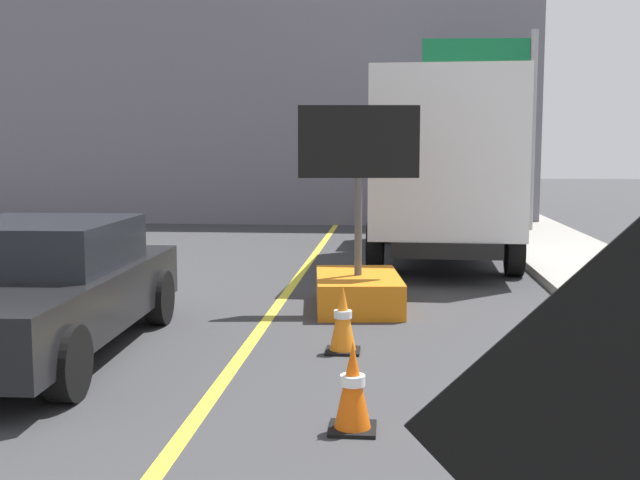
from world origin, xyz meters
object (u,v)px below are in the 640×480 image
(highway_guide_sign, at_px, (500,96))
(traffic_cone_mid_lane, at_px, (353,387))
(pickup_car, at_px, (35,288))
(traffic_cone_far_lane, at_px, (343,319))
(box_truck, at_px, (443,164))
(arrow_board_trailer, at_px, (358,273))

(highway_guide_sign, relative_size, traffic_cone_mid_lane, 7.24)
(pickup_car, xyz_separation_m, highway_guide_sign, (6.32, 11.99, 2.73))
(traffic_cone_mid_lane, bearing_deg, traffic_cone_far_lane, 95.33)
(highway_guide_sign, xyz_separation_m, traffic_cone_far_lane, (-3.13, -11.66, -3.07))
(box_truck, distance_m, highway_guide_sign, 5.02)
(traffic_cone_mid_lane, relative_size, traffic_cone_far_lane, 0.96)
(highway_guide_sign, bearing_deg, pickup_car, -117.78)
(arrow_board_trailer, height_order, box_truck, box_truck)
(arrow_board_trailer, xyz_separation_m, traffic_cone_mid_lane, (0.15, -4.64, -0.14))
(arrow_board_trailer, relative_size, box_truck, 0.38)
(pickup_car, height_order, traffic_cone_mid_lane, pickup_car)
(traffic_cone_far_lane, bearing_deg, traffic_cone_mid_lane, -84.67)
(arrow_board_trailer, relative_size, pickup_car, 0.60)
(arrow_board_trailer, height_order, traffic_cone_far_lane, arrow_board_trailer)
(traffic_cone_mid_lane, distance_m, traffic_cone_far_lane, 2.31)
(box_truck, height_order, pickup_car, box_truck)
(box_truck, relative_size, pickup_car, 1.57)
(box_truck, distance_m, pickup_car, 8.92)
(highway_guide_sign, bearing_deg, arrow_board_trailer, -108.24)
(arrow_board_trailer, xyz_separation_m, pickup_car, (-3.24, -2.66, 0.22))
(pickup_car, distance_m, highway_guide_sign, 13.82)
(pickup_car, height_order, traffic_cone_far_lane, pickup_car)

